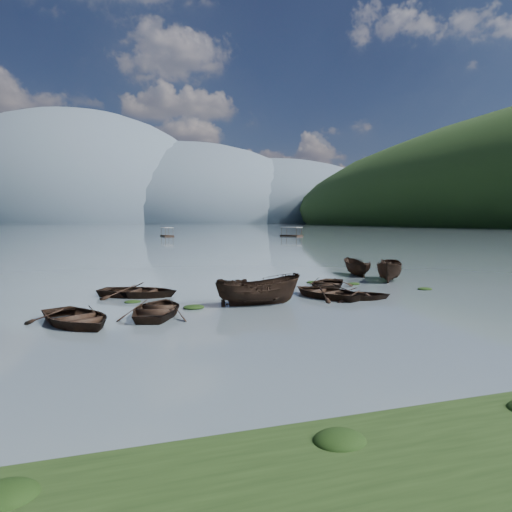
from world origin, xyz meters
name	(u,v)px	position (x,y,z in m)	size (l,w,h in m)	color
ground_plane	(331,315)	(0.00, 0.00, 0.00)	(2400.00, 2400.00, 0.00)	slate
haze_mtn_b	(81,223)	(-60.00, 900.00, 0.00)	(520.00, 520.00, 340.00)	#475666
haze_mtn_c	(187,223)	(140.00, 900.00, 0.00)	(520.00, 520.00, 260.00)	#475666
haze_mtn_d	(271,223)	(320.00, 900.00, 0.00)	(520.00, 520.00, 220.00)	#475666
rowboat_0	(76,325)	(-11.77, 1.53, 0.00)	(3.44, 4.82, 1.00)	black
rowboat_1	(158,315)	(-8.09, 2.54, 0.00)	(3.31, 4.64, 0.96)	black
rowboat_2	(259,305)	(-2.58, 3.56, 0.00)	(1.81, 4.82, 1.86)	black
rowboat_3	(326,297)	(2.11, 4.78, 0.00)	(3.41, 4.77, 0.99)	black
rowboat_4	(357,299)	(3.53, 3.56, 0.00)	(2.81, 3.93, 0.81)	black
rowboat_5	(390,281)	(10.11, 9.96, 0.00)	(1.82, 4.84, 1.87)	black
rowboat_6	(138,296)	(-8.67, 8.45, 0.00)	(3.47, 4.86, 1.01)	black
rowboat_7	(327,288)	(3.84, 8.12, 0.00)	(3.19, 4.46, 0.92)	black
rowboat_8	(356,275)	(9.53, 13.92, 0.00)	(1.56, 4.14, 1.60)	black
weed_clump_0	(194,308)	(-6.14, 3.63, 0.00)	(1.13, 0.92, 0.25)	black
weed_clump_1	(236,294)	(-2.79, 7.45, 0.00)	(1.05, 0.84, 0.23)	black
weed_clump_2	(281,299)	(-0.77, 4.81, 0.00)	(1.20, 0.96, 0.26)	black
weed_clump_3	(353,284)	(6.44, 9.04, 0.00)	(0.95, 0.80, 0.21)	black
weed_clump_4	(425,290)	(9.76, 5.41, 0.00)	(1.00, 0.80, 0.21)	black
weed_clump_5	(133,302)	(-9.11, 6.41, 0.00)	(0.93, 0.75, 0.20)	black
weed_clump_6	(225,283)	(-2.24, 12.50, 0.00)	(0.85, 0.71, 0.18)	black
weed_clump_7	(313,283)	(4.00, 10.73, 0.00)	(0.94, 0.75, 0.21)	black
pontoon_centre	(167,237)	(6.00, 115.39, 0.00)	(2.76, 6.62, 2.54)	black
pontoon_right	(291,236)	(41.31, 105.59, 0.00)	(2.84, 6.83, 2.62)	black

